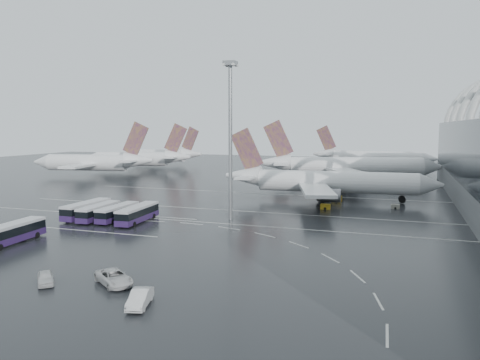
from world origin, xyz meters
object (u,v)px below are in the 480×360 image
(bus_row_far_a, at_px, (12,233))
(gse_cart_belly_d, at_px, (395,207))
(airliner_gate_c, at_px, (370,158))
(jet_remote_west, at_px, (95,163))
(gse_cart_belly_c, at_px, (325,207))
(bus_row_near_b, at_px, (99,211))
(van_curve_b, at_px, (45,278))
(floodlight_mast, at_px, (230,121))
(van_curve_c, at_px, (140,298))
(airliner_main, at_px, (325,182))
(bus_row_near_c, at_px, (118,212))
(van_curve_a, at_px, (114,277))
(bus_row_near_d, at_px, (138,213))
(jet_remote_far, at_px, (164,155))
(jet_remote_mid, at_px, (139,159))
(bus_row_near_a, at_px, (86,209))
(gse_cart_belly_e, at_px, (337,198))
(airliner_gate_b, at_px, (346,167))

(bus_row_far_a, xyz_separation_m, gse_cart_belly_d, (57.43, 53.72, -1.25))
(airliner_gate_c, relative_size, jet_remote_west, 1.15)
(gse_cart_belly_d, bearing_deg, gse_cart_belly_c, -158.82)
(gse_cart_belly_d, bearing_deg, bus_row_near_b, -149.80)
(van_curve_b, height_order, floodlight_mast, floodlight_mast)
(van_curve_c, bearing_deg, gse_cart_belly_d, 54.76)
(gse_cart_belly_c, bearing_deg, bus_row_far_a, -131.54)
(airliner_main, xyz_separation_m, floodlight_mast, (-14.12, -30.97, 15.07))
(bus_row_near_c, bearing_deg, gse_cart_belly_d, -59.71)
(bus_row_near_c, xyz_separation_m, gse_cart_belly_d, (52.19, 32.08, -1.12))
(van_curve_a, relative_size, van_curve_b, 1.40)
(bus_row_near_d, height_order, gse_cart_belly_c, bus_row_near_d)
(van_curve_a, bearing_deg, airliner_main, 23.71)
(bus_row_near_c, relative_size, floodlight_mast, 0.39)
(jet_remote_far, distance_m, bus_row_near_b, 135.07)
(bus_row_near_b, height_order, gse_cart_belly_d, bus_row_near_b)
(jet_remote_mid, xyz_separation_m, bus_row_near_a, (43.78, -92.25, -3.43))
(gse_cart_belly_e, bearing_deg, jet_remote_far, 138.10)
(jet_remote_mid, xyz_separation_m, gse_cart_belly_c, (88.55, -66.14, -4.62))
(van_curve_c, bearing_deg, bus_row_near_c, 110.24)
(floodlight_mast, bearing_deg, bus_row_far_a, -131.06)
(bus_row_near_d, distance_m, van_curve_c, 44.17)
(gse_cart_belly_c, bearing_deg, jet_remote_mid, 143.24)
(van_curve_c, bearing_deg, bus_row_near_d, 105.51)
(bus_row_near_d, relative_size, bus_row_far_a, 1.00)
(jet_remote_mid, distance_m, gse_cart_belly_c, 110.62)
(bus_row_near_c, height_order, bus_row_far_a, bus_row_far_a)
(jet_remote_far, height_order, van_curve_a, jet_remote_far)
(van_curve_b, bearing_deg, jet_remote_mid, 73.80)
(bus_row_near_c, bearing_deg, bus_row_near_b, 97.61)
(jet_remote_west, height_order, bus_row_far_a, jet_remote_west)
(van_curve_a, distance_m, gse_cart_belly_c, 61.42)
(van_curve_b, bearing_deg, airliner_main, 31.01)
(airliner_gate_b, height_order, gse_cart_belly_d, airliner_gate_b)
(airliner_gate_c, relative_size, bus_row_near_b, 4.39)
(gse_cart_belly_c, bearing_deg, gse_cart_belly_d, 21.18)
(airliner_gate_b, xyz_separation_m, bus_row_near_b, (-39.63, -80.78, -3.61))
(bus_row_near_a, bearing_deg, bus_row_near_b, -103.31)
(bus_row_far_a, bearing_deg, jet_remote_west, 24.61)
(airliner_main, relative_size, bus_row_near_a, 4.12)
(jet_remote_mid, xyz_separation_m, bus_row_near_d, (56.14, -92.79, -3.45))
(jet_remote_west, bearing_deg, airliner_gate_c, -153.36)
(airliner_main, height_order, jet_remote_west, jet_remote_west)
(jet_remote_far, relative_size, bus_row_near_a, 3.30)
(airliner_main, distance_m, bus_row_near_c, 52.76)
(floodlight_mast, xyz_separation_m, gse_cart_belly_d, (31.28, 23.71, -19.16))
(airliner_gate_b, bearing_deg, bus_row_far_a, -125.54)
(van_curve_c, xyz_separation_m, gse_cart_belly_c, (9.19, 64.22, -0.26))
(airliner_gate_b, distance_m, bus_row_near_b, 90.06)
(jet_remote_far, bearing_deg, floodlight_mast, 129.73)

